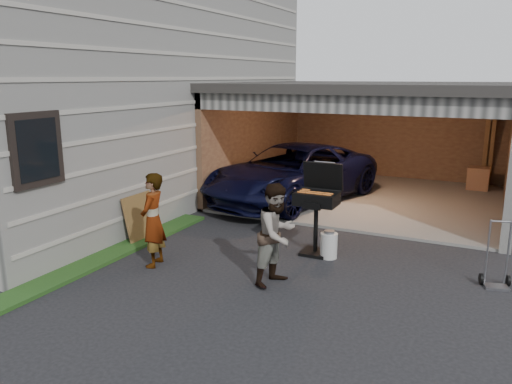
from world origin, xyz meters
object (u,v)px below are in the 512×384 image
(man, at_px, (277,234))
(bbq_grill, at_px, (317,201))
(woman, at_px, (153,220))
(minivan, at_px, (292,176))
(plywood_panel, at_px, (141,218))
(propane_tank, at_px, (329,246))
(hand_truck, at_px, (496,274))

(man, bearing_deg, bbq_grill, 11.64)
(woman, relative_size, bbq_grill, 0.98)
(minivan, height_order, plywood_panel, minivan)
(propane_tank, height_order, hand_truck, hand_truck)
(minivan, bearing_deg, woman, -80.41)
(propane_tank, xyz_separation_m, hand_truck, (2.60, -0.07, -0.02))
(minivan, xyz_separation_m, man, (1.64, -4.65, 0.09))
(man, relative_size, propane_tank, 3.52)
(minivan, relative_size, hand_truck, 4.86)
(minivan, height_order, woman, woman)
(minivan, xyz_separation_m, propane_tank, (2.01, -3.27, -0.47))
(minivan, bearing_deg, propane_tank, -43.39)
(bbq_grill, relative_size, hand_truck, 1.56)
(plywood_panel, bearing_deg, minivan, 69.09)
(plywood_panel, bearing_deg, propane_tank, 10.52)
(man, xyz_separation_m, hand_truck, (2.97, 1.32, -0.58))
(woman, bearing_deg, minivan, 160.46)
(propane_tank, distance_m, hand_truck, 2.60)
(man, bearing_deg, hand_truck, -50.64)
(propane_tank, bearing_deg, hand_truck, -1.44)
(hand_truck, bearing_deg, man, -171.99)
(minivan, distance_m, man, 4.93)
(plywood_panel, bearing_deg, man, -13.08)
(woman, distance_m, plywood_panel, 1.44)
(man, xyz_separation_m, bbq_grill, (0.10, 1.49, 0.17))
(minivan, height_order, hand_truck, minivan)
(hand_truck, bearing_deg, woman, -179.07)
(woman, distance_m, bbq_grill, 2.79)
(man, relative_size, plywood_panel, 1.72)
(bbq_grill, distance_m, hand_truck, 2.97)
(woman, xyz_separation_m, man, (2.10, 0.22, -0.00))
(propane_tank, bearing_deg, man, -104.94)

